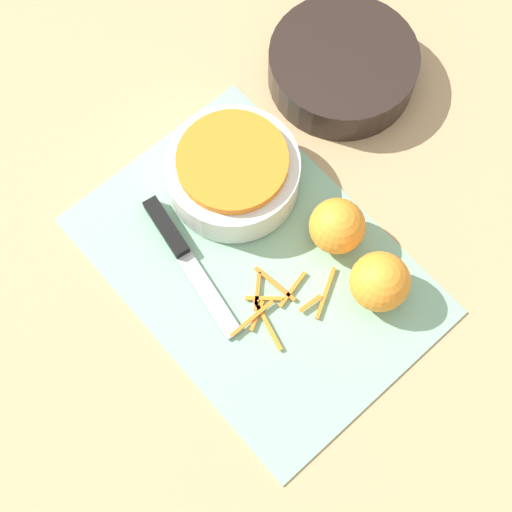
% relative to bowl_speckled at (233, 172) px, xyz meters
% --- Properties ---
extents(ground_plane, '(4.00, 4.00, 0.00)m').
position_rel_bowl_speckled_xyz_m(ground_plane, '(0.11, -0.05, -0.04)').
color(ground_plane, tan).
extents(cutting_board, '(0.45, 0.32, 0.01)m').
position_rel_bowl_speckled_xyz_m(cutting_board, '(0.11, -0.05, -0.04)').
color(cutting_board, '#84B793').
rests_on(cutting_board, ground_plane).
extents(bowl_speckled, '(0.17, 0.17, 0.07)m').
position_rel_bowl_speckled_xyz_m(bowl_speckled, '(0.00, 0.00, 0.00)').
color(bowl_speckled, silver).
rests_on(bowl_speckled, cutting_board).
extents(bowl_dark, '(0.21, 0.21, 0.06)m').
position_rel_bowl_speckled_xyz_m(bowl_dark, '(-0.03, 0.23, -0.01)').
color(bowl_dark, black).
rests_on(bowl_dark, ground_plane).
extents(knife, '(0.21, 0.05, 0.02)m').
position_rel_bowl_speckled_xyz_m(knife, '(0.02, -0.11, -0.03)').
color(knife, black).
rests_on(knife, cutting_board).
extents(orange_left, '(0.07, 0.07, 0.07)m').
position_rel_bowl_speckled_xyz_m(orange_left, '(0.15, 0.05, 0.00)').
color(orange_left, orange).
rests_on(orange_left, cutting_board).
extents(orange_right, '(0.07, 0.07, 0.07)m').
position_rel_bowl_speckled_xyz_m(orange_right, '(0.23, 0.04, 0.00)').
color(orange_right, orange).
rests_on(orange_right, cutting_board).
extents(peel_pile, '(0.10, 0.16, 0.01)m').
position_rel_bowl_speckled_xyz_m(peel_pile, '(0.16, -0.07, -0.03)').
color(peel_pile, orange).
rests_on(peel_pile, cutting_board).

